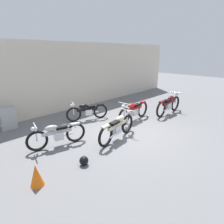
{
  "coord_description": "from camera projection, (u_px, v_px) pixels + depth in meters",
  "views": [
    {
      "loc": [
        -5.26,
        -4.38,
        3.01
      ],
      "look_at": [
        0.18,
        0.93,
        0.55
      ],
      "focal_mm": 30.23,
      "sensor_mm": 36.0,
      "label": 1
    }
  ],
  "objects": [
    {
      "name": "stone_marker",
      "position": [
        8.0,
        119.0,
        7.45
      ],
      "size": [
        0.57,
        0.21,
        0.93
      ],
      "primitive_type": "cube",
      "rotation": [
        0.0,
        0.0,
        -0.02
      ],
      "color": "#9E9EA3",
      "rests_on": "ground_plane"
    },
    {
      "name": "helmet",
      "position": [
        84.0,
        161.0,
        5.2
      ],
      "size": [
        0.25,
        0.25,
        0.25
      ],
      "primitive_type": "sphere",
      "color": "black",
      "rests_on": "ground_plane"
    },
    {
      "name": "building_wall",
      "position": [
        64.0,
        77.0,
        9.69
      ],
      "size": [
        18.0,
        0.3,
        3.47
      ],
      "primitive_type": "cube",
      "color": "beige",
      "rests_on": "ground_plane"
    },
    {
      "name": "ground_plane",
      "position": [
        126.0,
        131.0,
        7.42
      ],
      "size": [
        40.0,
        40.0,
        0.0
      ],
      "primitive_type": "plane",
      "color": "slate"
    },
    {
      "name": "motorcycle_silver",
      "position": [
        57.0,
        134.0,
        6.14
      ],
      "size": [
        1.9,
        0.72,
        0.87
      ],
      "rotation": [
        0.0,
        0.0,
        2.88
      ],
      "color": "black",
      "rests_on": "ground_plane"
    },
    {
      "name": "motorcycle_maroon",
      "position": [
        169.0,
        104.0,
        9.37
      ],
      "size": [
        2.24,
        0.63,
        1.01
      ],
      "rotation": [
        0.0,
        0.0,
        0.01
      ],
      "color": "black",
      "rests_on": "ground_plane"
    },
    {
      "name": "motorcycle_black",
      "position": [
        87.0,
        111.0,
        8.54
      ],
      "size": [
        1.81,
        0.91,
        0.87
      ],
      "rotation": [
        0.0,
        0.0,
        2.74
      ],
      "color": "black",
      "rests_on": "ground_plane"
    },
    {
      "name": "traffic_cone",
      "position": [
        36.0,
        175.0,
        4.35
      ],
      "size": [
        0.32,
        0.32,
        0.55
      ],
      "primitive_type": "cone",
      "color": "orange",
      "rests_on": "ground_plane"
    },
    {
      "name": "motorcycle_cream",
      "position": [
        118.0,
        127.0,
        6.65
      ],
      "size": [
        2.08,
        0.63,
        0.94
      ],
      "rotation": [
        0.0,
        0.0,
        0.15
      ],
      "color": "black",
      "rests_on": "ground_plane"
    },
    {
      "name": "motorcycle_red",
      "position": [
        134.0,
        111.0,
        8.41
      ],
      "size": [
        2.17,
        0.61,
        0.97
      ],
      "rotation": [
        0.0,
        0.0,
        3.19
      ],
      "color": "black",
      "rests_on": "ground_plane"
    }
  ]
}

